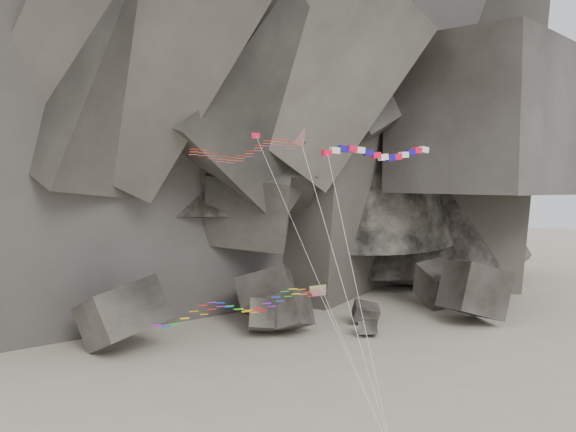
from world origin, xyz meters
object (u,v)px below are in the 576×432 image
object	(u,v)px
parafoil_kite	(233,306)
delta_kite	(241,150)
banner_kite	(378,154)
pennant_kite	(282,197)

from	to	relation	value
parafoil_kite	delta_kite	bearing A→B (deg)	87.00
banner_kite	parafoil_kite	bearing A→B (deg)	-170.12
parafoil_kite	pennant_kite	distance (m)	8.03
delta_kite	parafoil_kite	distance (m)	11.18
delta_kite	banner_kite	xyz separation A→B (m)	(11.09, 0.86, -0.21)
parafoil_kite	pennant_kite	size ratio (longest dim) A/B	0.73
banner_kite	pennant_kite	distance (m)	10.22
delta_kite	banner_kite	size ratio (longest dim) A/B	1.06
pennant_kite	delta_kite	bearing A→B (deg)	122.06
delta_kite	parafoil_kite	xyz separation A→B (m)	(-1.62, -4.22, -10.23)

